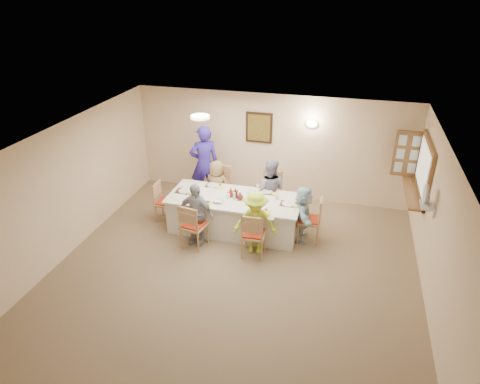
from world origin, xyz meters
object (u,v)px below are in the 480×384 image
(chair_back_right, at_px, (270,195))
(chair_front_left, at_px, (194,225))
(dining_table, at_px, (235,214))
(chair_left_end, at_px, (166,202))
(chair_front_right, at_px, (254,233))
(diner_back_right, at_px, (270,190))
(caregiver, at_px, (204,164))
(chair_back_left, at_px, (219,189))
(chair_right_end, at_px, (309,219))
(desk_fan, at_px, (427,197))
(diner_front_right, at_px, (255,223))
(diner_right_end, at_px, (303,214))
(diner_back_left, at_px, (217,187))
(condiment_ketchup, at_px, (231,192))
(serving_hatch, at_px, (424,169))
(diner_front_left, at_px, (196,214))

(chair_back_right, distance_m, chair_front_left, 2.00)
(dining_table, relative_size, chair_left_end, 3.06)
(chair_front_right, distance_m, chair_left_end, 2.29)
(diner_back_right, xyz_separation_m, caregiver, (-1.65, 0.47, 0.23))
(chair_back_left, xyz_separation_m, chair_right_end, (2.15, -0.80, -0.03))
(desk_fan, distance_m, chair_back_right, 3.40)
(desk_fan, relative_size, caregiver, 0.16)
(diner_front_right, relative_size, diner_right_end, 1.09)
(diner_back_left, relative_size, diner_right_end, 1.04)
(diner_back_right, bearing_deg, chair_back_right, -90.39)
(diner_back_right, bearing_deg, desk_fan, 155.20)
(chair_right_end, xyz_separation_m, diner_back_right, (-0.95, 0.68, 0.21))
(chair_right_end, xyz_separation_m, caregiver, (-2.60, 1.15, 0.45))
(chair_front_left, bearing_deg, diner_back_right, -119.25)
(condiment_ketchup, bearing_deg, serving_hatch, 10.76)
(chair_front_right, relative_size, caregiver, 0.51)
(chair_back_left, height_order, diner_front_left, diner_front_left)
(diner_back_right, bearing_deg, caregiver, -16.29)
(dining_table, relative_size, chair_front_left, 2.83)
(chair_back_right, distance_m, chair_front_right, 1.60)
(chair_front_left, distance_m, diner_back_right, 1.92)
(chair_right_end, xyz_separation_m, diner_right_end, (-0.13, 0.00, 0.11))
(desk_fan, bearing_deg, chair_front_left, -177.67)
(desk_fan, bearing_deg, chair_back_right, 153.65)
(chair_right_end, bearing_deg, diner_front_right, -56.45)
(dining_table, distance_m, chair_back_left, 1.01)
(chair_back_left, xyz_separation_m, diner_back_left, (0.00, -0.12, 0.11))
(dining_table, bearing_deg, condiment_ketchup, 168.63)
(chair_back_left, bearing_deg, caregiver, 148.24)
(dining_table, height_order, diner_right_end, diner_right_end)
(chair_back_right, height_order, diner_right_end, diner_right_end)
(diner_back_right, relative_size, diner_front_right, 1.08)
(chair_left_end, bearing_deg, chair_right_end, -90.33)
(desk_fan, bearing_deg, diner_front_right, -179.07)
(serving_hatch, height_order, chair_back_left, serving_hatch)
(diner_front_right, height_order, diner_right_end, diner_front_right)
(chair_back_left, bearing_deg, chair_front_left, -83.89)
(desk_fan, height_order, diner_back_left, desk_fan)
(chair_front_left, bearing_deg, diner_right_end, -148.61)
(dining_table, bearing_deg, desk_fan, -10.27)
(diner_back_right, relative_size, diner_right_end, 1.18)
(dining_table, xyz_separation_m, chair_front_left, (-0.60, -0.80, 0.10))
(serving_hatch, xyz_separation_m, diner_back_left, (-4.20, -0.04, -0.88))
(diner_back_right, bearing_deg, diner_front_left, 48.18)
(serving_hatch, height_order, diner_back_right, serving_hatch)
(chair_front_left, bearing_deg, chair_front_right, -170.22)
(desk_fan, height_order, dining_table, desk_fan)
(condiment_ketchup, bearing_deg, dining_table, -11.37)
(chair_front_right, xyz_separation_m, diner_back_left, (-1.20, 1.48, 0.14))
(chair_front_right, bearing_deg, diner_back_left, -54.02)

